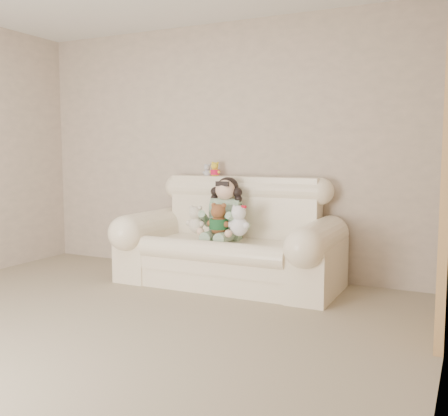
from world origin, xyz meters
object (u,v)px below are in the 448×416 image
white_cat (239,217)px  cream_teddy (196,217)px  sofa (229,231)px  brown_teddy (219,216)px  seated_child (226,208)px

white_cat → cream_teddy: bearing=171.9°
sofa → brown_teddy: sofa is taller
brown_teddy → seated_child: bearing=87.6°
sofa → cream_teddy: size_ratio=6.74×
sofa → brown_teddy: 0.20m
seated_child → white_cat: seated_child is taller
cream_teddy → sofa: bearing=44.4°
brown_teddy → cream_teddy: (-0.24, -0.00, -0.02)m
brown_teddy → cream_teddy: bearing=172.5°
brown_teddy → white_cat: brown_teddy is taller
seated_child → sofa: bearing=-58.0°
brown_teddy → white_cat: 0.20m
seated_child → white_cat: (0.22, -0.17, -0.06)m
brown_teddy → white_cat: bearing=-2.2°
brown_teddy → white_cat: size_ratio=1.02×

